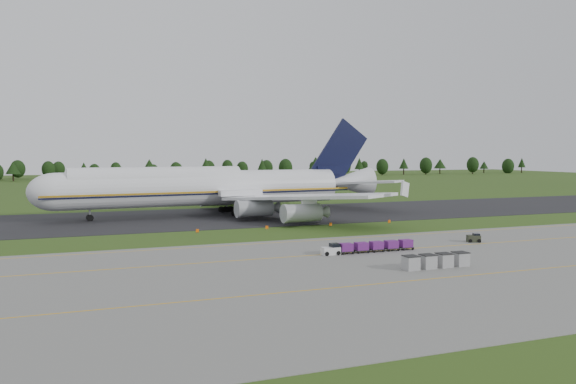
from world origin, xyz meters
name	(u,v)px	position (x,y,z in m)	size (l,w,h in m)	color
ground	(293,232)	(0.00, 0.00, 0.00)	(600.00, 600.00, 0.00)	#2A4514
apron	(393,270)	(0.00, -34.00, 0.03)	(300.00, 52.00, 0.06)	slate
taxiway	(248,216)	(0.00, 28.00, 0.04)	(300.00, 40.00, 0.08)	black
apron_markings	(365,259)	(0.00, -26.98, 0.06)	(300.00, 30.20, 0.01)	#D7980C
tree_line	(171,167)	(12.00, 220.65, 6.25)	(524.37, 22.41, 11.79)	black
aircraft	(212,187)	(-7.34, 31.94, 6.48)	(80.86, 78.63, 22.70)	silver
baggage_train	(367,247)	(2.67, -22.51, 0.84)	(14.25, 1.51, 1.45)	silver
utility_cart	(474,239)	(22.81, -20.32, 0.60)	(2.29, 1.82, 1.10)	#2B3021
uld_row	(436,261)	(5.41, -35.05, 0.93)	(8.95, 1.75, 1.73)	gray
edge_markers	(299,226)	(3.64, 6.03, 0.27)	(39.59, 0.30, 0.60)	#F35B07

